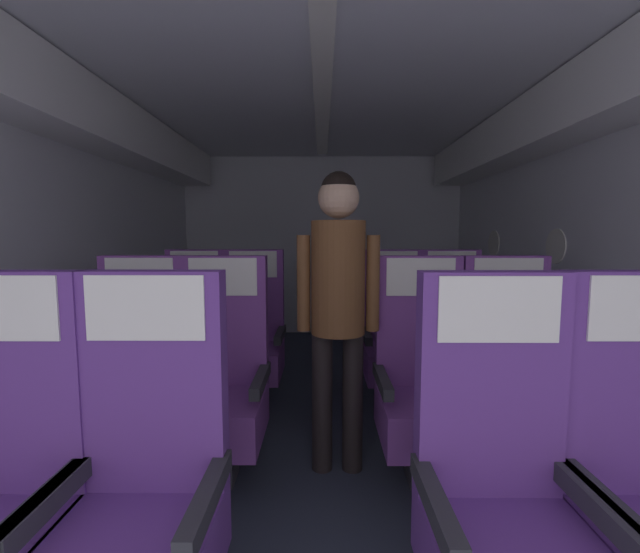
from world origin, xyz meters
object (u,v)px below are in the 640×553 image
(seat_c_left_window, at_px, (193,340))
(seat_c_right_window, at_px, (394,340))
(seat_a_right_window, at_px, (505,507))
(seat_b_left_aisle, at_px, (222,386))
(seat_c_left_aisle, at_px, (253,340))
(flight_attendant, at_px, (339,291))
(seat_c_right_aisle, at_px, (453,340))
(seat_b_left_window, at_px, (137,385))
(seat_a_left_aisle, at_px, (141,501))
(seat_b_right_window, at_px, (423,386))
(seat_b_right_aisle, at_px, (511,386))

(seat_c_left_window, relative_size, seat_c_right_window, 1.00)
(seat_a_right_window, bearing_deg, seat_c_left_window, 127.81)
(seat_b_left_aisle, xyz_separation_m, seat_c_left_aisle, (0.00, 0.96, 0.00))
(seat_c_left_window, relative_size, flight_attendant, 0.73)
(seat_a_right_window, relative_size, seat_c_right_window, 1.00)
(seat_c_right_aisle, bearing_deg, seat_b_left_window, -154.23)
(seat_a_left_aisle, height_order, flight_attendant, flight_attendant)
(seat_b_left_window, height_order, flight_attendant, flight_attendant)
(seat_c_left_aisle, xyz_separation_m, seat_c_right_aisle, (1.51, -0.01, 0.00))
(seat_a_left_aisle, bearing_deg, seat_c_left_aisle, 89.67)
(seat_c_left_window, bearing_deg, seat_b_right_window, -32.89)
(seat_b_left_window, xyz_separation_m, seat_c_left_aisle, (0.45, 0.95, 0.00))
(seat_c_left_window, xyz_separation_m, seat_c_right_window, (1.51, -0.01, 0.00))
(seat_c_right_window, bearing_deg, flight_attendant, -116.53)
(seat_b_right_window, distance_m, seat_c_left_aisle, 1.42)
(seat_a_left_aisle, distance_m, seat_a_right_window, 1.06)
(seat_c_left_aisle, bearing_deg, seat_b_right_window, -42.71)
(seat_c_left_aisle, distance_m, seat_c_right_aisle, 1.51)
(seat_c_left_window, xyz_separation_m, seat_c_right_aisle, (1.95, -0.01, 0.00))
(seat_b_left_aisle, bearing_deg, seat_c_right_aisle, 32.37)
(seat_b_left_window, xyz_separation_m, seat_b_left_aisle, (0.45, -0.01, 0.00))
(seat_b_left_aisle, height_order, seat_b_right_aisle, same)
(seat_c_right_window, distance_m, flight_attendant, 1.13)
(seat_b_left_window, relative_size, seat_c_right_window, 1.00)
(seat_a_left_aisle, distance_m, seat_b_left_window, 1.06)
(seat_a_left_aisle, height_order, seat_b_right_window, same)
(seat_c_left_window, height_order, seat_c_left_aisle, same)
(seat_a_left_aisle, xyz_separation_m, seat_b_right_aisle, (1.52, 0.96, 0.00))
(seat_b_left_window, height_order, seat_c_left_window, same)
(seat_b_left_window, bearing_deg, seat_c_left_aisle, 64.72)
(seat_b_right_aisle, relative_size, seat_c_left_aisle, 1.00)
(seat_a_right_window, xyz_separation_m, seat_b_right_aisle, (0.46, 0.98, 0.00))
(seat_b_left_aisle, distance_m, seat_c_left_aisle, 0.96)
(seat_a_right_window, distance_m, seat_c_right_aisle, 1.98)
(seat_b_left_window, height_order, seat_b_right_aisle, same)
(seat_c_left_aisle, height_order, flight_attendant, flight_attendant)
(seat_c_right_window, xyz_separation_m, flight_attendant, (-0.45, -0.91, 0.50))
(seat_b_left_window, relative_size, seat_c_left_aisle, 1.00)
(seat_a_left_aisle, xyz_separation_m, seat_b_left_aisle, (0.01, 0.95, 0.00))
(seat_c_right_aisle, bearing_deg, seat_c_left_aisle, 179.69)
(seat_a_right_window, xyz_separation_m, seat_b_left_window, (-1.50, 0.98, 0.00))
(seat_a_left_aisle, height_order, seat_c_left_aisle, same)
(seat_a_right_window, relative_size, seat_b_right_aisle, 1.00)
(seat_b_right_aisle, bearing_deg, flight_attendant, 177.61)
(seat_a_left_aisle, relative_size, seat_b_left_aisle, 1.00)
(seat_b_left_aisle, bearing_deg, seat_c_left_aisle, 89.95)
(seat_c_left_aisle, xyz_separation_m, seat_c_right_window, (1.06, -0.01, 0.00))
(seat_b_left_window, distance_m, flight_attendant, 1.17)
(seat_a_left_aisle, bearing_deg, seat_b_left_window, 114.51)
(seat_a_right_window, relative_size, seat_c_left_window, 1.00)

